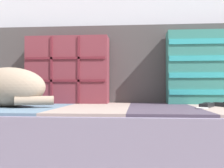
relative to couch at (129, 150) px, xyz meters
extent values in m
cube|color=slate|center=(0.00, 0.00, 0.07)|extent=(1.81, 0.87, 0.23)
cube|color=slate|center=(-0.43, -0.02, 0.20)|extent=(0.29, 0.79, 0.01)
cube|color=gray|center=(-0.14, -0.02, 0.20)|extent=(0.29, 0.79, 0.01)
cube|color=#423847|center=(0.14, -0.02, 0.20)|extent=(0.29, 0.79, 0.01)
cube|color=#474242|center=(0.00, 0.38, 0.42)|extent=(1.81, 0.14, 0.44)
cube|color=brown|center=(-0.34, 0.23, 0.38)|extent=(0.45, 0.13, 0.36)
cube|color=maroon|center=(-0.34, 0.16, 0.32)|extent=(0.43, 0.01, 0.01)
cube|color=maroon|center=(-0.42, 0.16, 0.38)|extent=(0.01, 0.01, 0.35)
cube|color=maroon|center=(-0.34, 0.16, 0.44)|extent=(0.43, 0.01, 0.01)
cube|color=maroon|center=(-0.27, 0.16, 0.38)|extent=(0.01, 0.01, 0.35)
cube|color=#337A70|center=(0.40, 0.23, 0.39)|extent=(0.40, 0.13, 0.38)
cube|color=teal|center=(0.40, 0.16, 0.26)|extent=(0.39, 0.01, 0.03)
cube|color=teal|center=(0.40, 0.16, 0.35)|extent=(0.39, 0.01, 0.03)
cube|color=teal|center=(0.40, 0.16, 0.44)|extent=(0.39, 0.01, 0.03)
cube|color=teal|center=(0.40, 0.16, 0.52)|extent=(0.39, 0.01, 0.03)
ellipsoid|color=gray|center=(-0.53, -0.11, 0.29)|extent=(0.37, 0.24, 0.17)
cylinder|color=gray|center=(-0.39, -0.16, 0.23)|extent=(0.16, 0.09, 0.04)
cube|color=black|center=(0.41, 0.04, 0.21)|extent=(0.03, 0.02, 0.02)
cube|color=black|center=(0.33, -0.06, 0.21)|extent=(0.10, 0.15, 0.02)
cube|color=black|center=(0.33, -0.07, 0.22)|extent=(0.04, 0.06, 0.00)
cube|color=black|center=(0.36, 0.01, 0.21)|extent=(0.03, 0.02, 0.02)
torus|color=silver|center=(0.29, -0.15, 0.20)|extent=(0.07, 0.07, 0.01)
camera|label=1|loc=(0.03, -1.29, 0.28)|focal=45.00mm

